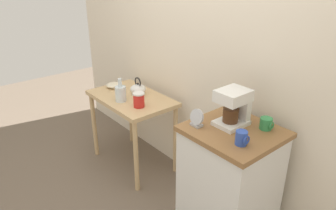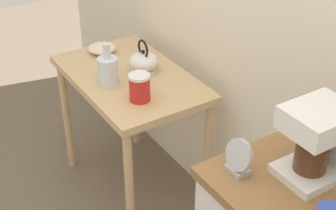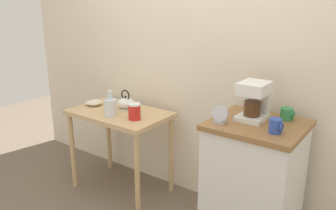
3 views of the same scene
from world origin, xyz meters
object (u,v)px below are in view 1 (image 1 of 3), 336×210
(mug_blue, at_px, (242,138))
(teakettle, at_px, (138,89))
(table_clock, at_px, (197,119))
(glass_carafe_vase, at_px, (121,93))
(bowl_stoneware, at_px, (114,85))
(canister_enamel, at_px, (139,100))
(coffee_maker, at_px, (234,106))
(mug_tall_green, at_px, (266,124))

(mug_blue, bearing_deg, teakettle, 171.80)
(table_clock, bearing_deg, glass_carafe_vase, 178.52)
(bowl_stoneware, relative_size, canister_enamel, 1.14)
(teakettle, xyz_separation_m, coffee_maker, (1.21, -0.03, 0.25))
(bowl_stoneware, distance_m, teakettle, 0.33)
(bowl_stoneware, relative_size, coffee_maker, 0.60)
(bowl_stoneware, height_order, table_clock, table_clock)
(teakettle, height_order, glass_carafe_vase, glass_carafe_vase)
(bowl_stoneware, height_order, glass_carafe_vase, glass_carafe_vase)
(teakettle, distance_m, canister_enamel, 0.30)
(bowl_stoneware, bearing_deg, mug_tall_green, 5.80)
(mug_tall_green, height_order, table_clock, table_clock)
(canister_enamel, bearing_deg, mug_blue, -2.06)
(bowl_stoneware, distance_m, mug_blue, 1.76)
(mug_blue, relative_size, table_clock, 0.74)
(teakettle, distance_m, glass_carafe_vase, 0.22)
(teakettle, relative_size, table_clock, 1.53)
(mug_tall_green, bearing_deg, mug_blue, -85.56)
(mug_blue, bearing_deg, glass_carafe_vase, -179.44)
(canister_enamel, height_order, mug_blue, mug_blue)
(table_clock, bearing_deg, bowl_stoneware, 173.55)
(glass_carafe_vase, relative_size, mug_tall_green, 2.47)
(glass_carafe_vase, height_order, mug_blue, mug_blue)
(bowl_stoneware, xyz_separation_m, canister_enamel, (0.57, -0.07, 0.04))
(mug_blue, xyz_separation_m, table_clock, (-0.36, -0.04, 0.01))
(canister_enamel, height_order, table_clock, table_clock)
(glass_carafe_vase, distance_m, coffee_maker, 1.22)
(teakettle, xyz_separation_m, mug_tall_green, (1.40, 0.09, 0.15))
(coffee_maker, bearing_deg, mug_blue, -39.63)
(mug_blue, bearing_deg, bowl_stoneware, 176.18)
(mug_tall_green, bearing_deg, coffee_maker, -149.18)
(mug_tall_green, relative_size, mug_blue, 0.98)
(mug_tall_green, height_order, mug_blue, mug_blue)
(coffee_maker, xyz_separation_m, mug_blue, (0.21, -0.18, -0.10))
(bowl_stoneware, xyz_separation_m, teakettle, (0.32, 0.09, 0.03))
(teakettle, xyz_separation_m, canister_enamel, (0.25, -0.16, 0.01))
(mug_tall_green, bearing_deg, teakettle, -176.49)
(teakettle, relative_size, mug_blue, 2.08)
(teakettle, bearing_deg, canister_enamel, -33.53)
(teakettle, relative_size, canister_enamel, 1.40)
(glass_carafe_vase, height_order, coffee_maker, coffee_maker)
(coffee_maker, bearing_deg, glass_carafe_vase, -170.83)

